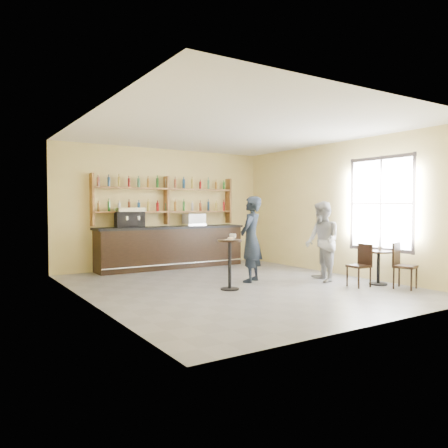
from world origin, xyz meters
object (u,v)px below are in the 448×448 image
espresso_machine (130,218)px  patron_second (322,241)px  pastry_case (194,220)px  chair_south (405,266)px  bar_counter (172,247)px  cafe_table (378,268)px  man_main (251,239)px  pedestal_table (230,265)px  chair_west (359,266)px

espresso_machine → patron_second: bearing=-42.0°
pastry_case → chair_south: bearing=-62.1°
patron_second → bar_counter: bearing=-131.7°
espresso_machine → pastry_case: size_ratio=1.27×
bar_counter → espresso_machine: size_ratio=5.89×
bar_counter → pastry_case: pastry_case is taller
cafe_table → man_main: bearing=140.2°
chair_south → bar_counter: bearing=98.6°
bar_counter → cafe_table: 5.28m
pedestal_table → chair_south: (2.99, -1.81, -0.04)m
espresso_machine → patron_second: (3.01, -3.70, -0.49)m
pastry_case → bar_counter: bearing=-172.4°
pedestal_table → cafe_table: (2.94, -1.21, -0.14)m
patron_second → man_main: bearing=-98.9°
man_main → patron_second: size_ratio=1.06×
pastry_case → chair_west: pastry_case is taller
bar_counter → man_main: man_main is taller
bar_counter → cafe_table: size_ratio=5.78×
pastry_case → pedestal_table: (-1.06, -3.41, -0.79)m
cafe_table → chair_west: 0.56m
man_main → chair_south: bearing=98.1°
chair_west → patron_second: 0.99m
chair_south → espresso_machine: bearing=107.9°
pedestal_table → chair_west: pedestal_table is taller
cafe_table → patron_second: size_ratio=0.41×
bar_counter → pastry_case: bearing=0.0°
espresso_machine → pedestal_table: 3.60m
man_main → cafe_table: 2.74m
cafe_table → chair_west: (-0.55, 0.05, 0.08)m
man_main → cafe_table: (2.06, -1.71, -0.57)m
pastry_case → patron_second: patron_second is taller
cafe_table → chair_south: size_ratio=0.78×
pastry_case → pedestal_table: 3.65m
man_main → chair_south: man_main is taller
bar_counter → pedestal_table: size_ratio=4.16×
bar_counter → espresso_machine: bearing=180.0°
cafe_table → pedestal_table: bearing=157.7°
man_main → cafe_table: size_ratio=2.61×
man_main → patron_second: man_main is taller
espresso_machine → bar_counter: bearing=8.9°
espresso_machine → patron_second: size_ratio=0.40×
bar_counter → cafe_table: bar_counter is taller
pedestal_table → cafe_table: pedestal_table is taller
espresso_machine → man_main: size_ratio=0.38×
pedestal_table → cafe_table: bearing=-22.3°
pedestal_table → espresso_machine: bearing=102.9°
pedestal_table → man_main: bearing=29.6°
pastry_case → patron_second: bearing=-64.9°
man_main → patron_second: 1.56m
cafe_table → chair_west: bearing=174.8°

